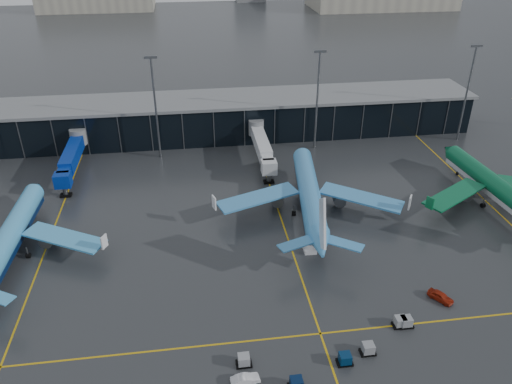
{
  "coord_description": "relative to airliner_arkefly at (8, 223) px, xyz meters",
  "views": [
    {
      "loc": [
        -6.88,
        -67.02,
        54.42
      ],
      "look_at": [
        5.0,
        18.0,
        6.0
      ],
      "focal_mm": 35.0,
      "sensor_mm": 36.0,
      "label": 1
    }
  ],
  "objects": [
    {
      "name": "ground",
      "position": [
        40.2,
        -12.48,
        -6.35
      ],
      "size": [
        600.0,
        600.0,
        0.0
      ],
      "primitive_type": "plane",
      "color": "#282B2D",
      "rests_on": "ground"
    },
    {
      "name": "terminal_pier",
      "position": [
        40.2,
        49.52,
        -0.93
      ],
      "size": [
        142.0,
        17.0,
        10.7
      ],
      "color": "black",
      "rests_on": "ground"
    },
    {
      "name": "jet_bridges",
      "position": [
        5.2,
        30.5,
        -1.79
      ],
      "size": [
        94.0,
        27.5,
        7.2
      ],
      "color": "#595B60",
      "rests_on": "ground"
    },
    {
      "name": "flood_masts",
      "position": [
        45.2,
        37.52,
        7.47
      ],
      "size": [
        203.0,
        0.5,
        25.5
      ],
      "color": "#595B60",
      "rests_on": "ground"
    },
    {
      "name": "taxi_lines",
      "position": [
        50.2,
        -1.87,
        -6.34
      ],
      "size": [
        220.0,
        120.0,
        0.02
      ],
      "color": "gold",
      "rests_on": "ground"
    },
    {
      "name": "airliner_arkefly",
      "position": [
        0.0,
        0.0,
        0.0
      ],
      "size": [
        37.66,
        42.52,
        12.69
      ],
      "primitive_type": null,
      "rotation": [
        0.0,
        0.0,
        -0.03
      ],
      "color": "#44A5E1",
      "rests_on": "ground"
    },
    {
      "name": "airliner_klm_near",
      "position": [
        56.38,
        7.13,
        0.61
      ],
      "size": [
        45.56,
        50.28,
        13.92
      ],
      "primitive_type": null,
      "rotation": [
        0.0,
        0.0,
        -0.14
      ],
      "color": "#3F90D0",
      "rests_on": "ground"
    },
    {
      "name": "airliner_aer_lingus",
      "position": [
        95.81,
        5.21,
        0.18
      ],
      "size": [
        40.21,
        45.01,
        13.05
      ],
      "primitive_type": null,
      "rotation": [
        0.0,
        0.0,
        0.07
      ],
      "color": "#0B6039",
      "rests_on": "ground"
    },
    {
      "name": "baggage_carts",
      "position": [
        52.75,
        -31.49,
        -5.59
      ],
      "size": [
        27.12,
        10.33,
        1.7
      ],
      "color": "black",
      "rests_on": "ground"
    },
    {
      "name": "mobile_airstair",
      "position": [
        53.37,
        -6.82,
        -5.58
      ],
      "size": [
        2.27,
        3.25,
        3.45
      ],
      "rotation": [
        0.0,
        0.0,
        -0.02
      ],
      "color": "silver",
      "rests_on": "ground"
    },
    {
      "name": "service_van_red",
      "position": [
        71.06,
        -22.98,
        -5.63
      ],
      "size": [
        3.76,
        4.41,
        1.43
      ],
      "primitive_type": "imported",
      "rotation": [
        0.0,
        0.0,
        0.6
      ],
      "color": "#991E0B",
      "rests_on": "ground"
    },
    {
      "name": "service_van_white",
      "position": [
        38.15,
        -34.67,
        -5.71
      ],
      "size": [
        4.01,
        1.81,
        1.28
      ],
      "primitive_type": "imported",
      "rotation": [
        0.0,
        0.0,
        1.69
      ],
      "color": "white",
      "rests_on": "ground"
    }
  ]
}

